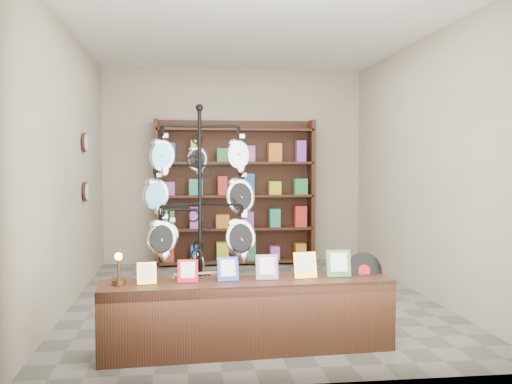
{
  "coord_description": "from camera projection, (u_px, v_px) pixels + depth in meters",
  "views": [
    {
      "loc": [
        -0.77,
        -6.35,
        1.56
      ],
      "look_at": [
        -0.09,
        -1.0,
        1.28
      ],
      "focal_mm": 40.0,
      "sensor_mm": 36.0,
      "label": 1
    }
  ],
  "objects": [
    {
      "name": "front_shelf",
      "position": [
        248.0,
        315.0,
        4.71
      ],
      "size": [
        2.42,
        0.63,
        0.85
      ],
      "rotation": [
        0.0,
        0.0,
        0.06
      ],
      "color": "black",
      "rests_on": "ground"
    },
    {
      "name": "wall_clocks",
      "position": [
        85.0,
        167.0,
        6.94
      ],
      "size": [
        0.03,
        0.24,
        0.84
      ],
      "color": "black",
      "rests_on": "ground"
    },
    {
      "name": "room_envelope",
      "position": [
        253.0,
        136.0,
        6.38
      ],
      "size": [
        5.0,
        5.0,
        5.0
      ],
      "color": "#BBAE96",
      "rests_on": "ground"
    },
    {
      "name": "display_tree",
      "position": [
        200.0,
        204.0,
        4.96
      ],
      "size": [
        1.06,
        0.9,
        2.06
      ],
      "rotation": [
        0.0,
        0.0,
        0.05
      ],
      "color": "black",
      "rests_on": "ground"
    },
    {
      "name": "ground",
      "position": [
        253.0,
        300.0,
        6.47
      ],
      "size": [
        5.0,
        5.0,
        0.0
      ],
      "primitive_type": "plane",
      "color": "slate",
      "rests_on": "ground"
    },
    {
      "name": "back_shelving",
      "position": [
        235.0,
        197.0,
        8.69
      ],
      "size": [
        2.42,
        0.36,
        2.2
      ],
      "color": "black",
      "rests_on": "ground"
    }
  ]
}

